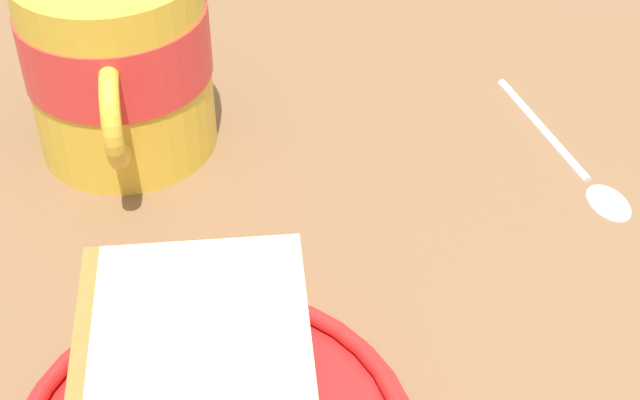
# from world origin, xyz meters

# --- Properties ---
(ground_plane) EXTENTS (1.25, 1.25, 0.04)m
(ground_plane) POSITION_xyz_m (0.00, 0.00, -0.02)
(ground_plane) COLOR brown
(cake_slice) EXTENTS (0.11, 0.12, 0.06)m
(cake_slice) POSITION_xyz_m (-0.12, -0.05, 0.04)
(cake_slice) COLOR #9E662D
(cake_slice) RESTS_ON small_plate
(tea_mug) EXTENTS (0.10, 0.12, 0.10)m
(tea_mug) POSITION_xyz_m (-0.08, 0.16, 0.06)
(tea_mug) COLOR gold
(tea_mug) RESTS_ON ground_plane
(teaspoon) EXTENTS (0.03, 0.13, 0.01)m
(teaspoon) POSITION_xyz_m (0.12, 0.03, 0.00)
(teaspoon) COLOR silver
(teaspoon) RESTS_ON ground_plane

